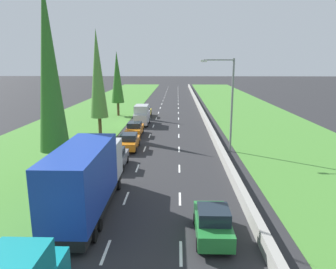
# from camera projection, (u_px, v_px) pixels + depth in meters

# --- Properties ---
(ground_plane) EXTENTS (300.00, 300.00, 0.00)m
(ground_plane) POSITION_uv_depth(u_px,v_px,m) (169.00, 110.00, 58.58)
(ground_plane) COLOR #28282B
(ground_plane) RESTS_ON ground
(grass_verge_left) EXTENTS (14.00, 140.00, 0.04)m
(grass_verge_left) POSITION_uv_depth(u_px,v_px,m) (101.00, 110.00, 58.94)
(grass_verge_left) COLOR #478433
(grass_verge_left) RESTS_ON ground
(grass_verge_right) EXTENTS (14.00, 140.00, 0.04)m
(grass_verge_right) POSITION_uv_depth(u_px,v_px,m) (247.00, 111.00, 58.16)
(grass_verge_right) COLOR #478433
(grass_verge_right) RESTS_ON ground
(median_barrier) EXTENTS (0.44, 120.00, 0.85)m
(median_barrier) POSITION_uv_depth(u_px,v_px,m) (200.00, 108.00, 58.32)
(median_barrier) COLOR #9E9B93
(median_barrier) RESTS_ON ground
(lane_markings) EXTENTS (3.64, 116.00, 0.01)m
(lane_markings) POSITION_uv_depth(u_px,v_px,m) (169.00, 110.00, 58.58)
(lane_markings) COLOR white
(lane_markings) RESTS_ON ground
(blue_box_truck_left_lane) EXTENTS (2.46, 9.40, 4.18)m
(blue_box_truck_left_lane) POSITION_uv_depth(u_px,v_px,m) (87.00, 178.00, 18.13)
(blue_box_truck_left_lane) COLOR black
(blue_box_truck_left_lane) RESTS_ON ground
(grey_hatchback_left_lane) EXTENTS (1.74, 3.90, 1.72)m
(grey_hatchback_left_lane) POSITION_uv_depth(u_px,v_px,m) (115.00, 158.00, 26.53)
(grey_hatchback_left_lane) COLOR slate
(grey_hatchback_left_lane) RESTS_ON ground
(orange_sedan_left_lane) EXTENTS (1.82, 4.50, 1.64)m
(orange_sedan_left_lane) POSITION_uv_depth(u_px,v_px,m) (129.00, 141.00, 32.08)
(orange_sedan_left_lane) COLOR orange
(orange_sedan_left_lane) RESTS_ON ground
(orange_sedan_left_lane_fifth) EXTENTS (1.82, 4.50, 1.64)m
(orange_sedan_left_lane_fifth) POSITION_uv_depth(u_px,v_px,m) (135.00, 129.00, 38.18)
(orange_sedan_left_lane_fifth) COLOR orange
(orange_sedan_left_lane_fifth) RESTS_ON ground
(silver_van_left_lane) EXTENTS (1.96, 4.90, 2.82)m
(silver_van_left_lane) POSITION_uv_depth(u_px,v_px,m) (142.00, 115.00, 44.65)
(silver_van_left_lane) COLOR silver
(silver_van_left_lane) RESTS_ON ground
(green_hatchback_right_lane) EXTENTS (1.74, 3.90, 1.72)m
(green_hatchback_right_lane) POSITION_uv_depth(u_px,v_px,m) (213.00, 223.00, 15.76)
(green_hatchback_right_lane) COLOR #237A33
(green_hatchback_right_lane) RESTS_ON ground
(yellow_sedan_left_lane) EXTENTS (1.82, 4.50, 1.64)m
(yellow_sedan_left_lane) POSITION_uv_depth(u_px,v_px,m) (145.00, 112.00, 51.46)
(yellow_sedan_left_lane) COLOR yellow
(yellow_sedan_left_lane) RESTS_ON ground
(poplar_tree_second) EXTENTS (2.16, 2.16, 14.45)m
(poplar_tree_second) POSITION_uv_depth(u_px,v_px,m) (49.00, 67.00, 22.47)
(poplar_tree_second) COLOR #4C3823
(poplar_tree_second) RESTS_ON ground
(poplar_tree_third) EXTENTS (2.11, 2.11, 12.44)m
(poplar_tree_third) POSITION_uv_depth(u_px,v_px,m) (98.00, 74.00, 36.98)
(poplar_tree_third) COLOR #4C3823
(poplar_tree_third) RESTS_ON ground
(poplar_tree_fourth) EXTENTS (2.06, 2.06, 10.43)m
(poplar_tree_fourth) POSITION_uv_depth(u_px,v_px,m) (117.00, 77.00, 51.20)
(poplar_tree_fourth) COLOR #4C3823
(poplar_tree_fourth) RESTS_ON ground
(street_light_mast) EXTENTS (3.20, 0.28, 9.00)m
(street_light_mast) POSITION_uv_depth(u_px,v_px,m) (229.00, 99.00, 30.32)
(street_light_mast) COLOR gray
(street_light_mast) RESTS_ON ground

